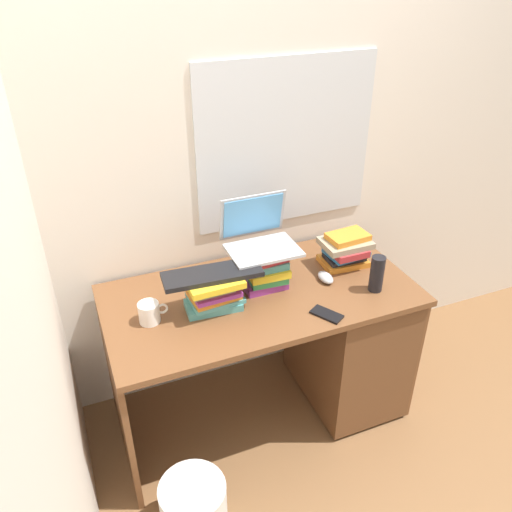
# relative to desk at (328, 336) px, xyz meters

# --- Properties ---
(ground_plane) EXTENTS (6.00, 6.00, 0.00)m
(ground_plane) POSITION_rel_desk_xyz_m (-0.36, 0.03, -0.41)
(ground_plane) COLOR brown
(wall_back) EXTENTS (6.00, 0.06, 2.60)m
(wall_back) POSITION_rel_desk_xyz_m (-0.36, 0.43, 0.89)
(wall_back) COLOR silver
(wall_back) RESTS_ON ground
(wall_left) EXTENTS (0.05, 6.00, 2.60)m
(wall_left) POSITION_rel_desk_xyz_m (-1.26, 0.03, 0.89)
(wall_left) COLOR beige
(wall_left) RESTS_ON ground
(desk) EXTENTS (1.42, 0.71, 0.76)m
(desk) POSITION_rel_desk_xyz_m (0.00, 0.00, 0.00)
(desk) COLOR brown
(desk) RESTS_ON ground
(book_stack_tall) EXTENTS (0.22, 0.20, 0.18)m
(book_stack_tall) POSITION_rel_desk_xyz_m (-0.32, 0.09, 0.43)
(book_stack_tall) COLOR #8C338C
(book_stack_tall) RESTS_ON desk
(book_stack_keyboard_riser) EXTENTS (0.25, 0.20, 0.16)m
(book_stack_keyboard_riser) POSITION_rel_desk_xyz_m (-0.59, 0.00, 0.43)
(book_stack_keyboard_riser) COLOR teal
(book_stack_keyboard_riser) RESTS_ON desk
(book_stack_side) EXTENTS (0.24, 0.19, 0.17)m
(book_stack_side) POSITION_rel_desk_xyz_m (0.12, 0.10, 0.43)
(book_stack_side) COLOR orange
(book_stack_side) RESTS_ON desk
(laptop) EXTENTS (0.31, 0.27, 0.23)m
(laptop) POSITION_rel_desk_xyz_m (-0.33, 0.14, 0.58)
(laptop) COLOR #B7BABF
(laptop) RESTS_ON book_stack_tall
(keyboard) EXTENTS (0.43, 0.17, 0.02)m
(keyboard) POSITION_rel_desk_xyz_m (-0.59, 0.00, 0.52)
(keyboard) COLOR black
(keyboard) RESTS_ON book_stack_keyboard_riser
(computer_mouse) EXTENTS (0.06, 0.10, 0.04)m
(computer_mouse) POSITION_rel_desk_xyz_m (-0.04, 0.00, 0.36)
(computer_mouse) COLOR #A5A8AD
(computer_mouse) RESTS_ON desk
(mug) EXTENTS (0.13, 0.09, 0.09)m
(mug) POSITION_rel_desk_xyz_m (-0.87, 0.01, 0.39)
(mug) COLOR white
(mug) RESTS_ON desk
(water_bottle) EXTENTS (0.06, 0.06, 0.17)m
(water_bottle) POSITION_rel_desk_xyz_m (0.13, -0.15, 0.43)
(water_bottle) COLOR black
(water_bottle) RESTS_ON desk
(cell_phone) EXTENTS (0.13, 0.15, 0.01)m
(cell_phone) POSITION_rel_desk_xyz_m (-0.16, -0.23, 0.35)
(cell_phone) COLOR black
(cell_phone) RESTS_ON desk
(wastebasket) EXTENTS (0.27, 0.27, 0.27)m
(wastebasket) POSITION_rel_desk_xyz_m (-0.86, -0.47, -0.28)
(wastebasket) COLOR silver
(wastebasket) RESTS_ON ground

